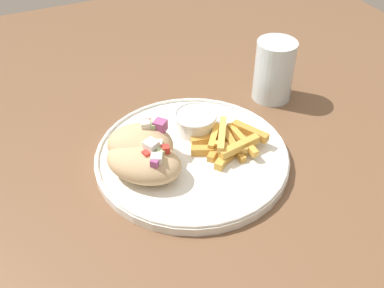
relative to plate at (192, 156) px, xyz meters
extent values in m
cube|color=brown|center=(0.01, 0.02, -0.03)|extent=(1.36, 1.36, 0.04)
cylinder|color=brown|center=(0.61, 0.63, -0.38)|extent=(0.06, 0.06, 0.67)
cylinder|color=white|center=(0.00, 0.00, 0.00)|extent=(0.31, 0.31, 0.01)
torus|color=white|center=(0.00, 0.00, 0.01)|extent=(0.30, 0.30, 0.01)
ellipsoid|color=tan|center=(-0.08, -0.01, 0.03)|extent=(0.14, 0.14, 0.05)
cube|color=#B7D693|center=(-0.06, -0.03, 0.05)|extent=(0.01, 0.01, 0.01)
cube|color=white|center=(-0.07, -0.02, 0.06)|extent=(0.02, 0.02, 0.02)
cube|color=red|center=(-0.05, -0.03, 0.05)|extent=(0.01, 0.01, 0.01)
cube|color=#A34C84|center=(-0.08, -0.04, 0.05)|extent=(0.01, 0.01, 0.01)
cube|color=silver|center=(-0.07, -0.04, 0.05)|extent=(0.02, 0.02, 0.02)
cube|color=red|center=(-0.08, -0.02, 0.05)|extent=(0.01, 0.01, 0.01)
cube|color=silver|center=(-0.06, -0.01, 0.05)|extent=(0.02, 0.02, 0.01)
ellipsoid|color=tan|center=(-0.08, 0.03, 0.03)|extent=(0.13, 0.13, 0.05)
cube|color=#A34C84|center=(-0.04, 0.03, 0.06)|extent=(0.02, 0.02, 0.02)
cube|color=red|center=(-0.06, 0.04, 0.06)|extent=(0.02, 0.02, 0.01)
cube|color=silver|center=(-0.06, 0.03, 0.06)|extent=(0.02, 0.02, 0.01)
cube|color=#B7D693|center=(-0.05, 0.03, 0.05)|extent=(0.02, 0.02, 0.02)
cube|color=white|center=(-0.06, 0.03, 0.06)|extent=(0.01, 0.01, 0.01)
cube|color=#E5B251|center=(0.06, -0.02, 0.01)|extent=(0.06, 0.03, 0.01)
cube|color=gold|center=(0.05, 0.01, 0.01)|extent=(0.08, 0.03, 0.01)
cube|color=gold|center=(0.06, -0.02, 0.01)|extent=(0.07, 0.04, 0.01)
cube|color=#E5B251|center=(0.08, 0.00, 0.01)|extent=(0.05, 0.06, 0.01)
cube|color=gold|center=(0.03, -0.01, 0.01)|extent=(0.07, 0.04, 0.01)
cube|color=gold|center=(0.06, -0.02, 0.01)|extent=(0.01, 0.07, 0.01)
cube|color=gold|center=(0.06, -0.03, 0.01)|extent=(0.07, 0.04, 0.01)
cube|color=gold|center=(0.04, -0.03, 0.01)|extent=(0.05, 0.04, 0.01)
cube|color=gold|center=(0.04, -0.01, 0.01)|extent=(0.06, 0.06, 0.01)
cube|color=#E5B251|center=(0.05, 0.00, 0.03)|extent=(0.05, 0.07, 0.01)
cube|color=gold|center=(0.06, -0.03, 0.02)|extent=(0.07, 0.02, 0.01)
cube|color=#E5B251|center=(0.05, -0.02, 0.02)|extent=(0.05, 0.04, 0.01)
cube|color=gold|center=(0.04, 0.01, 0.02)|extent=(0.04, 0.05, 0.01)
cube|color=gold|center=(0.08, -0.02, 0.02)|extent=(0.01, 0.08, 0.01)
cube|color=gold|center=(0.10, -0.01, 0.02)|extent=(0.04, 0.06, 0.01)
cube|color=gold|center=(0.06, -0.01, 0.02)|extent=(0.02, 0.06, 0.01)
cylinder|color=white|center=(0.03, 0.05, 0.02)|extent=(0.07, 0.07, 0.03)
cylinder|color=beige|center=(0.03, 0.05, 0.03)|extent=(0.06, 0.06, 0.01)
torus|color=white|center=(0.03, 0.05, 0.03)|extent=(0.07, 0.07, 0.00)
cylinder|color=silver|center=(0.21, 0.10, 0.05)|extent=(0.07, 0.07, 0.11)
cylinder|color=silver|center=(0.21, 0.10, 0.03)|extent=(0.06, 0.06, 0.07)
camera|label=1|loc=(-0.22, -0.48, 0.47)|focal=42.00mm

